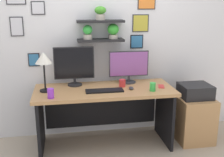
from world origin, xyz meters
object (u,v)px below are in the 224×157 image
keyboard (104,91)px  pen_cup (153,87)px  monitor_left (74,65)px  coffee_mug (122,83)px  cell_phone (161,86)px  water_cup (51,93)px  monitor_right (129,66)px  printer (195,91)px  desk_lamp (44,60)px  drawer_cabinet (193,118)px  desk (104,103)px  computer_mouse (131,88)px

keyboard → pen_cup: (0.56, -0.07, 0.04)m
monitor_left → coffee_mug: bearing=-16.5°
cell_phone → water_cup: size_ratio=1.27×
monitor_left → keyboard: size_ratio=1.13×
monitor_right → printer: 0.90m
cell_phone → printer: cell_phone is taller
desk_lamp → pen_cup: bearing=-8.8°
coffee_mug → printer: coffee_mug is taller
drawer_cabinet → water_cup: bearing=-173.3°
desk → coffee_mug: 0.34m
computer_mouse → cell_phone: bearing=5.8°
computer_mouse → pen_cup: 0.26m
keyboard → pen_cup: size_ratio=4.40×
printer → desk_lamp: bearing=178.6°
monitor_right → drawer_cabinet: monitor_right is taller
desk → pen_cup: 0.65m
water_cup → monitor_left: bearing=58.8°
keyboard → pen_cup: bearing=-7.5°
computer_mouse → monitor_right: bearing=83.2°
printer → computer_mouse: bearing=-177.0°
desk → cell_phone: cell_phone is taller
printer → monitor_left: bearing=170.6°
monitor_right → water_cup: monitor_right is taller
pen_cup → desk: bearing=156.8°
coffee_mug → printer: size_ratio=0.24×
coffee_mug → desk: bearing=177.8°
cell_phone → water_cup: (-1.32, -0.20, 0.05)m
coffee_mug → drawer_cabinet: size_ratio=0.15×
keyboard → computer_mouse: computer_mouse is taller
monitor_right → coffee_mug: bearing=-124.8°
computer_mouse → desk_lamp: (-1.01, 0.09, 0.35)m
keyboard → water_cup: (-0.61, -0.14, 0.05)m
monitor_right → keyboard: monitor_right is taller
monitor_right → cell_phone: bearing=-35.6°
pen_cup → printer: bearing=13.4°
keyboard → computer_mouse: size_ratio=4.89×
desk → drawer_cabinet: (1.16, -0.09, -0.25)m
desk → pen_cup: size_ratio=16.75×
pen_cup → water_cup: (-1.17, -0.06, 0.01)m
desk_lamp → printer: bearing=-1.4°
monitor_right → water_cup: size_ratio=4.63×
keyboard → drawer_cabinet: bearing=3.6°
desk_lamp → monitor_left: bearing=30.2°
printer → drawer_cabinet: bearing=-90.0°
monitor_left → desk: bearing=-25.0°
monitor_left → printer: bearing=-9.4°
pen_cup → printer: size_ratio=0.26×
desk → computer_mouse: computer_mouse is taller
desk_lamp → computer_mouse: bearing=-5.1°
monitor_right → keyboard: size_ratio=1.16×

